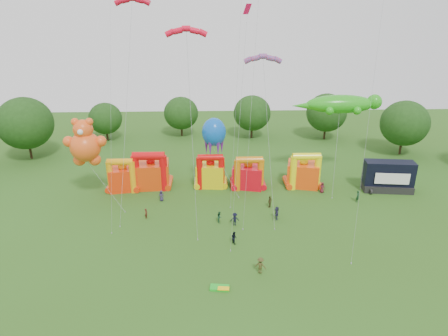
{
  "coord_description": "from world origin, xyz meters",
  "views": [
    {
      "loc": [
        -1.53,
        -32.23,
        27.33
      ],
      "look_at": [
        0.26,
        18.0,
        7.17
      ],
      "focal_mm": 32.0,
      "sensor_mm": 36.0,
      "label": 1
    }
  ],
  "objects_px": {
    "bouncy_castle_0": "(123,177)",
    "octopus_kite": "(222,158)",
    "spectator_0": "(161,196)",
    "spectator_4": "(270,202)",
    "gecko_kite": "(338,134)",
    "teddy_bear_kite": "(97,169)",
    "stage_trailer": "(388,177)",
    "bouncy_castle_2": "(211,173)"
  },
  "relations": [
    {
      "from": "bouncy_castle_2",
      "to": "teddy_bear_kite",
      "type": "distance_m",
      "value": 17.79
    },
    {
      "from": "bouncy_castle_2",
      "to": "octopus_kite",
      "type": "bearing_deg",
      "value": -34.56
    },
    {
      "from": "gecko_kite",
      "to": "spectator_4",
      "type": "distance_m",
      "value": 16.16
    },
    {
      "from": "spectator_4",
      "to": "teddy_bear_kite",
      "type": "bearing_deg",
      "value": -60.41
    },
    {
      "from": "stage_trailer",
      "to": "gecko_kite",
      "type": "height_order",
      "value": "gecko_kite"
    },
    {
      "from": "spectator_0",
      "to": "octopus_kite",
      "type": "bearing_deg",
      "value": 32.82
    },
    {
      "from": "spectator_0",
      "to": "stage_trailer",
      "type": "bearing_deg",
      "value": 13.35
    },
    {
      "from": "gecko_kite",
      "to": "spectator_0",
      "type": "relative_size",
      "value": 8.74
    },
    {
      "from": "bouncy_castle_0",
      "to": "stage_trailer",
      "type": "distance_m",
      "value": 42.41
    },
    {
      "from": "bouncy_castle_2",
      "to": "stage_trailer",
      "type": "relative_size",
      "value": 0.74
    },
    {
      "from": "octopus_kite",
      "to": "spectator_4",
      "type": "xyz_separation_m",
      "value": [
        6.89,
        -6.74,
        -4.37
      ]
    },
    {
      "from": "bouncy_castle_0",
      "to": "spectator_4",
      "type": "xyz_separation_m",
      "value": [
        22.7,
        -7.0,
        -1.3
      ]
    },
    {
      "from": "bouncy_castle_0",
      "to": "gecko_kite",
      "type": "relative_size",
      "value": 0.39
    },
    {
      "from": "teddy_bear_kite",
      "to": "gecko_kite",
      "type": "height_order",
      "value": "gecko_kite"
    },
    {
      "from": "gecko_kite",
      "to": "bouncy_castle_0",
      "type": "bearing_deg",
      "value": -178.34
    },
    {
      "from": "bouncy_castle_0",
      "to": "octopus_kite",
      "type": "height_order",
      "value": "octopus_kite"
    },
    {
      "from": "teddy_bear_kite",
      "to": "spectator_0",
      "type": "height_order",
      "value": "teddy_bear_kite"
    },
    {
      "from": "teddy_bear_kite",
      "to": "octopus_kite",
      "type": "bearing_deg",
      "value": 13.06
    },
    {
      "from": "bouncy_castle_0",
      "to": "spectator_0",
      "type": "bearing_deg",
      "value": -33.53
    },
    {
      "from": "bouncy_castle_0",
      "to": "spectator_4",
      "type": "height_order",
      "value": "bouncy_castle_0"
    },
    {
      "from": "gecko_kite",
      "to": "octopus_kite",
      "type": "bearing_deg",
      "value": -176.15
    },
    {
      "from": "bouncy_castle_0",
      "to": "teddy_bear_kite",
      "type": "height_order",
      "value": "teddy_bear_kite"
    },
    {
      "from": "bouncy_castle_0",
      "to": "teddy_bear_kite",
      "type": "bearing_deg",
      "value": -119.75
    },
    {
      "from": "stage_trailer",
      "to": "spectator_0",
      "type": "distance_m",
      "value": 36.0
    },
    {
      "from": "stage_trailer",
      "to": "spectator_4",
      "type": "distance_m",
      "value": 20.41
    },
    {
      "from": "octopus_kite",
      "to": "bouncy_castle_0",
      "type": "bearing_deg",
      "value": 179.07
    },
    {
      "from": "bouncy_castle_0",
      "to": "stage_trailer",
      "type": "relative_size",
      "value": 0.72
    },
    {
      "from": "gecko_kite",
      "to": "octopus_kite",
      "type": "relative_size",
      "value": 1.27
    },
    {
      "from": "bouncy_castle_2",
      "to": "spectator_0",
      "type": "distance_m",
      "value": 9.3
    },
    {
      "from": "bouncy_castle_0",
      "to": "gecko_kite",
      "type": "xyz_separation_m",
      "value": [
        34.38,
        0.99,
        6.5
      ]
    },
    {
      "from": "spectator_0",
      "to": "spectator_4",
      "type": "height_order",
      "value": "spectator_4"
    },
    {
      "from": "bouncy_castle_0",
      "to": "bouncy_castle_2",
      "type": "distance_m",
      "value": 14.06
    },
    {
      "from": "spectator_0",
      "to": "spectator_4",
      "type": "relative_size",
      "value": 0.93
    },
    {
      "from": "teddy_bear_kite",
      "to": "spectator_0",
      "type": "bearing_deg",
      "value": 1.4
    },
    {
      "from": "bouncy_castle_2",
      "to": "stage_trailer",
      "type": "bearing_deg",
      "value": -5.56
    },
    {
      "from": "bouncy_castle_0",
      "to": "stage_trailer",
      "type": "bearing_deg",
      "value": -2.42
    },
    {
      "from": "stage_trailer",
      "to": "spectator_0",
      "type": "bearing_deg",
      "value": -176.0
    },
    {
      "from": "bouncy_castle_0",
      "to": "octopus_kite",
      "type": "distance_m",
      "value": 16.1
    },
    {
      "from": "stage_trailer",
      "to": "gecko_kite",
      "type": "bearing_deg",
      "value": 160.8
    },
    {
      "from": "bouncy_castle_2",
      "to": "teddy_bear_kite",
      "type": "xyz_separation_m",
      "value": [
        -16.61,
        -5.49,
        3.25
      ]
    },
    {
      "from": "teddy_bear_kite",
      "to": "octopus_kite",
      "type": "height_order",
      "value": "teddy_bear_kite"
    },
    {
      "from": "stage_trailer",
      "to": "spectator_0",
      "type": "xyz_separation_m",
      "value": [
        -35.88,
        -2.51,
        -1.56
      ]
    }
  ]
}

